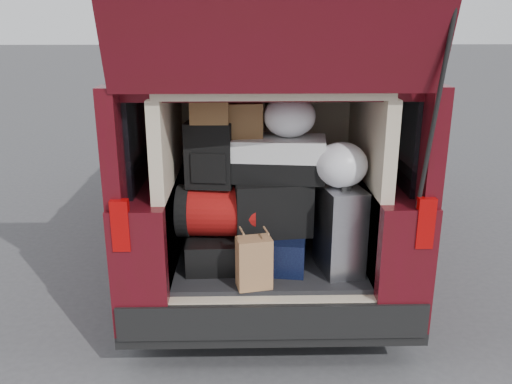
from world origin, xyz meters
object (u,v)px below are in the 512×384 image
(red_duffel, at_px, (218,210))
(backpack, at_px, (209,155))
(silver_roller, at_px, (340,229))
(black_soft_case, at_px, (272,207))
(black_hardshell, at_px, (215,248))
(kraft_bag, at_px, (254,263))
(twotone_duffel, at_px, (277,158))
(navy_hardshell, at_px, (274,246))

(red_duffel, distance_m, backpack, 0.38)
(red_duffel, bearing_deg, backpack, -171.99)
(silver_roller, bearing_deg, backpack, 161.81)
(silver_roller, distance_m, black_soft_case, 0.46)
(backpack, bearing_deg, black_hardshell, 33.10)
(kraft_bag, bearing_deg, twotone_duffel, 56.18)
(silver_roller, bearing_deg, kraft_bag, -167.15)
(black_hardshell, distance_m, red_duffel, 0.27)
(black_hardshell, relative_size, twotone_duffel, 0.83)
(silver_roller, bearing_deg, black_hardshell, 160.79)
(navy_hardshell, distance_m, red_duffel, 0.46)
(kraft_bag, xyz_separation_m, red_duffel, (-0.23, 0.36, 0.21))
(black_hardshell, bearing_deg, navy_hardshell, -2.53)
(navy_hardshell, xyz_separation_m, backpack, (-0.42, -0.00, 0.64))
(navy_hardshell, xyz_separation_m, kraft_bag, (-0.14, -0.36, 0.05))
(red_duffel, bearing_deg, silver_roller, -4.93)
(silver_roller, height_order, black_soft_case, black_soft_case)
(black_hardshell, bearing_deg, kraft_bag, -56.76)
(red_duffel, height_order, black_soft_case, black_soft_case)
(red_duffel, xyz_separation_m, backpack, (-0.04, -0.00, 0.38))
(black_soft_case, height_order, twotone_duffel, twotone_duffel)
(black_hardshell, distance_m, backpack, 0.65)
(backpack, bearing_deg, red_duffel, 11.78)
(black_soft_case, relative_size, twotone_duffel, 0.80)
(black_hardshell, bearing_deg, backpack, -155.72)
(black_hardshell, height_order, black_soft_case, black_soft_case)
(silver_roller, bearing_deg, red_duffel, 161.13)
(kraft_bag, relative_size, backpack, 0.77)
(silver_roller, xyz_separation_m, backpack, (-0.83, 0.11, 0.46))
(black_hardshell, bearing_deg, twotone_duffel, 2.03)
(backpack, bearing_deg, navy_hardshell, 7.92)
(red_duffel, bearing_deg, black_hardshell, 162.68)
(black_soft_case, distance_m, backpack, 0.53)
(silver_roller, relative_size, black_soft_case, 1.15)
(navy_hardshell, distance_m, backpack, 0.76)
(black_hardshell, distance_m, twotone_duffel, 0.74)
(kraft_bag, height_order, backpack, backpack)
(kraft_bag, distance_m, backpack, 0.74)
(black_hardshell, relative_size, silver_roller, 0.90)
(red_duffel, height_order, backpack, backpack)
(twotone_duffel, bearing_deg, kraft_bag, -105.11)
(silver_roller, bearing_deg, navy_hardshell, 153.62)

